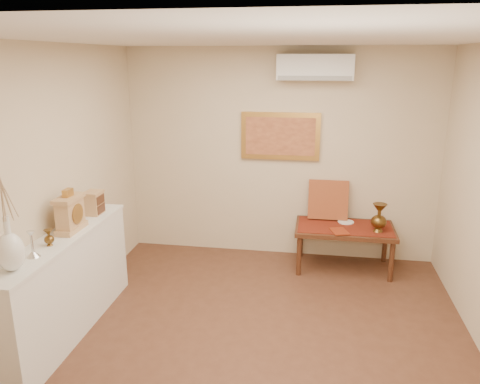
% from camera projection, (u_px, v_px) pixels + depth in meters
% --- Properties ---
extents(floor, '(4.50, 4.50, 0.00)m').
position_uv_depth(floor, '(256.00, 349.00, 4.27)').
color(floor, brown).
rests_on(floor, ground).
extents(ceiling, '(4.50, 4.50, 0.00)m').
position_uv_depth(ceiling, '(260.00, 38.00, 3.52)').
color(ceiling, silver).
rests_on(ceiling, ground).
extents(wall_back, '(4.00, 0.02, 2.70)m').
position_uv_depth(wall_back, '(280.00, 155.00, 6.03)').
color(wall_back, beige).
rests_on(wall_back, ground).
extents(wall_left, '(0.02, 4.50, 2.70)m').
position_uv_depth(wall_left, '(38.00, 197.00, 4.21)').
color(wall_left, beige).
rests_on(wall_left, ground).
extents(white_vase, '(0.21, 0.21, 1.11)m').
position_uv_depth(white_vase, '(3.00, 202.00, 3.45)').
color(white_vase, white).
rests_on(white_vase, display_ledge).
extents(candlestick, '(0.11, 0.11, 0.23)m').
position_uv_depth(candlestick, '(32.00, 244.00, 3.82)').
color(candlestick, silver).
rests_on(candlestick, display_ledge).
extents(brass_urn_small, '(0.09, 0.09, 0.19)m').
position_uv_depth(brass_urn_small, '(49.00, 235.00, 4.06)').
color(brass_urn_small, brown).
rests_on(brass_urn_small, display_ledge).
extents(table_cloth, '(1.14, 0.59, 0.01)m').
position_uv_depth(table_cloth, '(345.00, 227.00, 5.77)').
color(table_cloth, maroon).
rests_on(table_cloth, low_table).
extents(brass_urn_tall, '(0.19, 0.19, 0.42)m').
position_uv_depth(brass_urn_tall, '(379.00, 215.00, 5.54)').
color(brass_urn_tall, brown).
rests_on(brass_urn_tall, table_cloth).
extents(plate, '(0.20, 0.20, 0.01)m').
position_uv_depth(plate, '(346.00, 222.00, 5.90)').
color(plate, white).
rests_on(plate, table_cloth).
extents(menu, '(0.25, 0.29, 0.01)m').
position_uv_depth(menu, '(339.00, 231.00, 5.58)').
color(menu, maroon).
rests_on(menu, table_cloth).
extents(cushion, '(0.50, 0.20, 0.51)m').
position_uv_depth(cushion, '(328.00, 200.00, 5.98)').
color(cushion, maroon).
rests_on(cushion, table_cloth).
extents(display_ledge, '(0.37, 2.02, 0.98)m').
position_uv_depth(display_ledge, '(66.00, 285.00, 4.42)').
color(display_ledge, silver).
rests_on(display_ledge, floor).
extents(mantel_clock, '(0.17, 0.36, 0.41)m').
position_uv_depth(mantel_clock, '(70.00, 213.00, 4.38)').
color(mantel_clock, tan).
rests_on(mantel_clock, display_ledge).
extents(wooden_chest, '(0.16, 0.21, 0.24)m').
position_uv_depth(wooden_chest, '(94.00, 203.00, 4.88)').
color(wooden_chest, tan).
rests_on(wooden_chest, display_ledge).
extents(low_table, '(1.20, 0.70, 0.55)m').
position_uv_depth(low_table, '(345.00, 232.00, 5.78)').
color(low_table, '#4A2616').
rests_on(low_table, floor).
extents(painting, '(1.00, 0.06, 0.60)m').
position_uv_depth(painting, '(280.00, 136.00, 5.93)').
color(painting, '#B7843A').
rests_on(painting, wall_back).
extents(ac_unit, '(0.90, 0.25, 0.30)m').
position_uv_depth(ac_unit, '(315.00, 67.00, 5.54)').
color(ac_unit, silver).
rests_on(ac_unit, wall_back).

